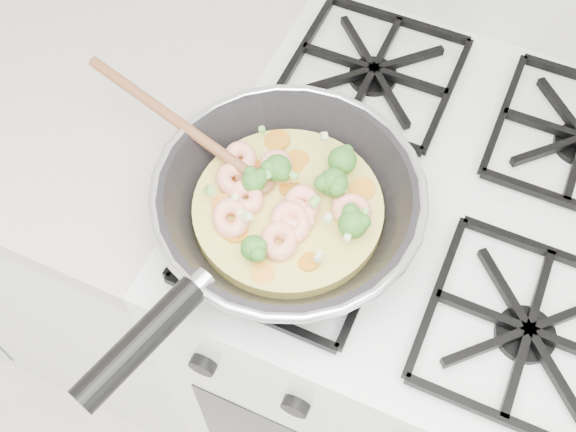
% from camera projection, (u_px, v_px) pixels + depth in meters
% --- Properties ---
extents(stove, '(0.60, 0.60, 0.92)m').
position_uv_depth(stove, '(395.00, 322.00, 1.29)').
color(stove, white).
rests_on(stove, ground).
extents(counter_left, '(1.00, 0.60, 0.90)m').
position_uv_depth(counter_left, '(35.00, 179.00, 1.47)').
color(counter_left, white).
rests_on(counter_left, ground).
extents(skillet, '(0.47, 0.48, 0.09)m').
position_uv_depth(skillet, '(285.00, 205.00, 0.83)').
color(skillet, black).
rests_on(skillet, stove).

